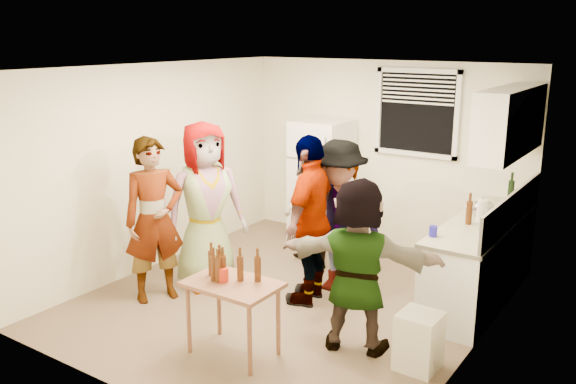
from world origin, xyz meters
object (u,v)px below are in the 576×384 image
Objects in this scene: wine_bottle at (510,204)px; trash_bin at (419,342)px; serving_table at (234,353)px; guest_orange at (355,347)px; kettle at (482,217)px; beer_bottle_counter at (468,224)px; guest_back_right at (337,290)px; guest_grey at (208,283)px; guest_back_left at (310,267)px; guest_black at (310,300)px; refrigerator at (322,182)px; beer_bottle_table at (218,282)px; guest_stripe at (159,297)px; blue_cup at (433,236)px; red_cup at (223,281)px.

wine_bottle is 2.64m from trash_bin.
serving_table is at bearing -154.63° from trash_bin.
kettle is at bearing -122.30° from guest_orange.
beer_bottle_counter reaches higher than guest_back_right.
kettle is at bearing -33.50° from guest_grey.
guest_black is at bearing -22.63° from guest_back_left.
guest_orange is at bearing -52.96° from refrigerator.
guest_black is at bearing 156.66° from trash_bin.
wine_bottle is 0.55× the size of trash_bin.
refrigerator reaches higher than guest_back_left.
beer_bottle_table reaches higher than guest_stripe.
blue_cup is 0.83× the size of red_cup.
kettle is 3.05m from serving_table.
beer_bottle_table is at bearing -120.71° from kettle.
kettle is 3.02m from beer_bottle_table.
guest_back_right is (-1.30, -0.44, -0.90)m from beer_bottle_counter.
guest_orange is at bearing -56.86° from guest_stripe.
guest_grey is at bearing -97.96° from refrigerator.
kettle is (2.40, -0.62, 0.05)m from refrigerator.
red_cup is 1.77m from guest_grey.
kettle is 2.05× the size of red_cup.
beer_bottle_counter reaches higher than guest_back_left.
trash_bin is 2.97m from guest_stripe.
trash_bin is at bearing 163.72° from guest_orange.
blue_cup reaches higher than guest_grey.
kettle reaches higher than guest_back_left.
serving_table is 0.51× the size of guest_orange.
blue_cup is 2.15m from beer_bottle_table.
refrigerator is 3.41m from serving_table.
guest_back_left is at bearing -66.51° from refrigerator.
guest_back_left is (-0.44, 2.24, -0.70)m from beer_bottle_table.
beer_bottle_counter is at bearing -98.82° from kettle.
guest_grey is at bearing 139.32° from serving_table.
refrigerator is at bearing -68.06° from guest_orange.
refrigerator is 2.48m from kettle.
refrigerator is 1.04× the size of guest_orange.
red_cup is at bearing -105.10° from guest_grey.
wine_bottle is 3.65m from guest_grey.
guest_stripe is 2.01m from guest_back_right.
wine_bottle reaches higher than guest_back_left.
wine_bottle is 1.22× the size of beer_bottle_table.
guest_grey is at bearing -156.83° from beer_bottle_counter.
wine_bottle reaches higher than red_cup.
kettle is 0.14× the size of guest_grey.
blue_cup is at bearing -126.39° from guest_orange.
red_cup is (-1.30, -1.65, -0.20)m from blue_cup.
beer_bottle_table is at bearing -123.27° from beer_bottle_counter.
guest_black is at bearing -105.33° from guest_back_right.
beer_bottle_table is 1.76m from guest_grey.
refrigerator is at bearing 105.00° from beer_bottle_table.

